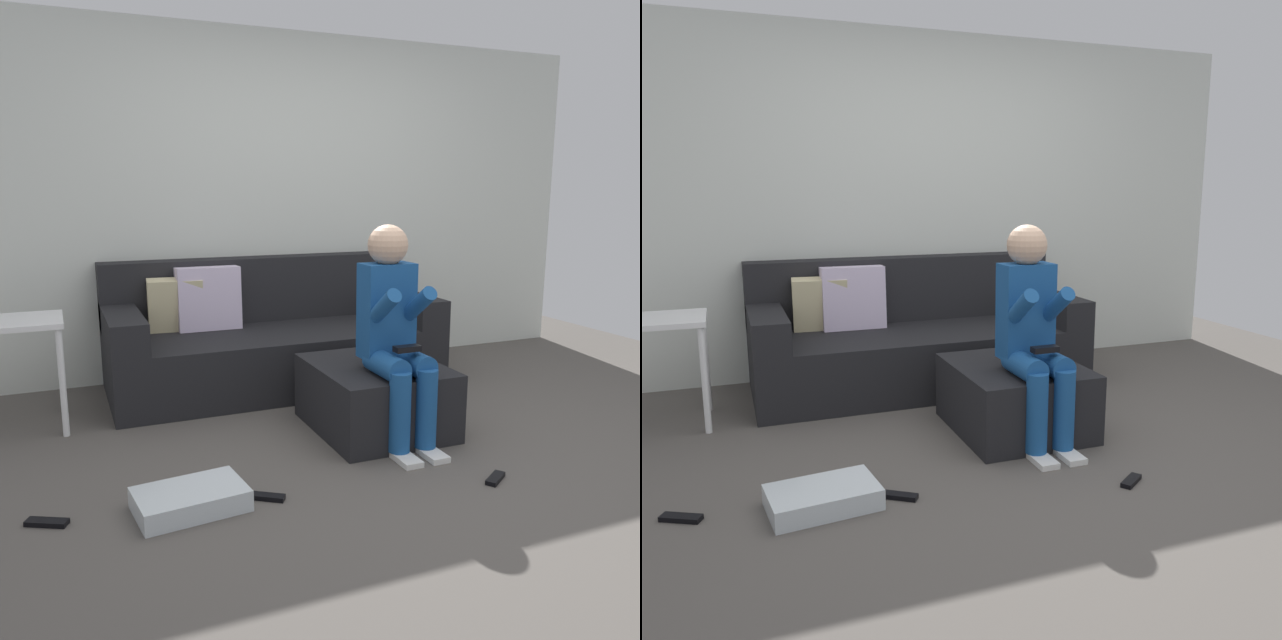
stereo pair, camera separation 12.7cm
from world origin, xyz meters
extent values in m
plane|color=#544F49|center=(0.00, 0.00, 0.00)|extent=(6.39, 6.39, 0.00)
cube|color=silver|center=(0.00, 2.05, 1.23)|extent=(4.92, 0.10, 2.46)
cube|color=black|center=(-0.29, 1.53, 0.20)|extent=(2.23, 0.94, 0.40)
cube|color=black|center=(-0.29, 1.90, 0.63)|extent=(2.23, 0.21, 0.46)
cube|color=black|center=(-1.29, 1.53, 0.50)|extent=(0.22, 0.94, 0.20)
cube|color=black|center=(0.72, 1.53, 0.50)|extent=(0.22, 0.94, 0.20)
cube|color=beige|center=(-0.92, 1.73, 0.58)|extent=(0.37, 0.19, 0.37)
cube|color=silver|center=(-0.70, 1.71, 0.62)|extent=(0.43, 0.17, 0.43)
cube|color=black|center=(-0.02, 0.52, 0.19)|extent=(0.69, 0.79, 0.38)
cube|color=#194C8C|center=(-0.01, 0.43, 0.71)|extent=(0.28, 0.17, 0.52)
sphere|color=#D8AD8C|center=(-0.01, 0.43, 1.06)|extent=(0.22, 0.22, 0.22)
cylinder|color=#194C8C|center=(-0.09, 0.27, 0.45)|extent=(0.13, 0.31, 0.13)
cylinder|color=#194C8C|center=(-0.09, 0.12, 0.24)|extent=(0.11, 0.11, 0.42)
cube|color=white|center=(-0.09, 0.06, 0.01)|extent=(0.10, 0.22, 0.03)
cylinder|color=#194C8C|center=(-0.11, 0.30, 0.74)|extent=(0.08, 0.33, 0.27)
cylinder|color=#194C8C|center=(0.07, 0.27, 0.45)|extent=(0.13, 0.31, 0.13)
cylinder|color=#194C8C|center=(0.07, 0.12, 0.24)|extent=(0.11, 0.11, 0.42)
cube|color=white|center=(0.07, 0.06, 0.01)|extent=(0.10, 0.22, 0.03)
cylinder|color=#194C8C|center=(0.09, 0.30, 0.73)|extent=(0.08, 0.34, 0.27)
cube|color=black|center=(-0.01, 0.19, 0.55)|extent=(0.14, 0.06, 0.03)
cube|color=silver|center=(-1.19, -0.03, 0.05)|extent=(0.49, 0.34, 0.09)
cube|color=white|center=(-1.90, 1.27, 0.63)|extent=(0.52, 0.46, 0.03)
cylinder|color=white|center=(-1.66, 1.07, 0.31)|extent=(0.04, 0.04, 0.61)
cylinder|color=white|center=(-1.66, 1.47, 0.31)|extent=(0.04, 0.04, 0.61)
cube|color=black|center=(0.20, -0.30, 0.01)|extent=(0.15, 0.12, 0.02)
cube|color=black|center=(-0.86, -0.07, 0.01)|extent=(0.16, 0.13, 0.02)
cube|color=black|center=(-1.76, 0.06, 0.01)|extent=(0.18, 0.13, 0.02)
camera|label=1|loc=(-1.65, -2.61, 1.36)|focal=36.24mm
camera|label=2|loc=(-1.53, -2.66, 1.36)|focal=36.24mm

